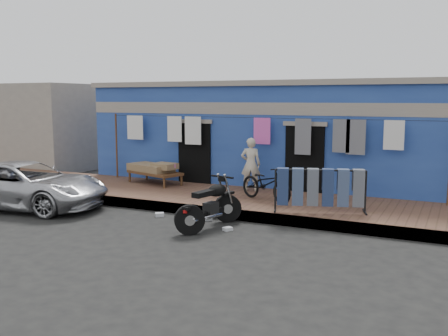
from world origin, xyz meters
TOP-DOWN VIEW (x-y plane):
  - ground at (0.00, 0.00)m, footprint 80.00×80.00m
  - sidewalk at (0.00, 3.00)m, footprint 28.00×3.00m
  - curb at (0.00, 1.55)m, footprint 28.00×0.10m
  - building at (-0.00, 6.99)m, footprint 12.20×5.20m
  - neighbor_left at (-11.00, 7.00)m, footprint 6.00×5.00m
  - clothesline at (0.04, 4.25)m, footprint 10.06×0.06m
  - car at (-4.97, 0.37)m, footprint 4.70×2.71m
  - seated_person at (-0.09, 3.92)m, footprint 0.63×0.51m
  - bicycle at (0.80, 2.82)m, footprint 1.79×1.25m
  - motorcycle at (0.31, 0.62)m, footprint 1.21×1.93m
  - charpoy at (-3.20, 3.76)m, footprint 2.39×1.96m
  - jeans_rack at (2.35, 2.20)m, footprint 2.41×1.71m
  - litter_a at (-1.29, 1.07)m, footprint 0.26×0.25m
  - litter_b at (-0.01, 1.20)m, footprint 0.19×0.18m
  - litter_c at (0.76, 0.61)m, footprint 0.22×0.24m

SIDE VIEW (x-z plane):
  - ground at x=0.00m, z-range 0.00..0.00m
  - litter_c at x=0.76m, z-range 0.00..0.07m
  - litter_b at x=-0.01m, z-range 0.00..0.08m
  - litter_a at x=-1.29m, z-range 0.00..0.09m
  - sidewalk at x=0.00m, z-range 0.00..0.25m
  - curb at x=0.00m, z-range 0.00..0.25m
  - motorcycle at x=0.31m, z-range 0.00..1.11m
  - charpoy at x=-3.20m, z-range 0.25..0.88m
  - car at x=-4.97m, z-range 0.00..1.25m
  - jeans_rack at x=2.35m, z-range 0.25..1.28m
  - bicycle at x=0.80m, z-range 0.25..1.35m
  - seated_person at x=-0.09m, z-range 0.25..1.76m
  - building at x=0.00m, z-range 0.01..3.37m
  - neighbor_left at x=-11.00m, z-range 0.00..3.40m
  - clothesline at x=0.04m, z-range 0.73..2.83m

